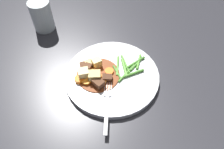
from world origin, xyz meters
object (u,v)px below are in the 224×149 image
Objects in this scene: potato_chunk_2 at (84,74)px; carrot_slice_3 at (79,79)px; meat_chunk_1 at (107,78)px; potato_chunk_1 at (97,63)px; meat_chunk_2 at (88,67)px; water_glass at (42,16)px; carrot_slice_1 at (109,72)px; dinner_plate at (112,76)px; carrot_slice_4 at (101,80)px; meat_chunk_3 at (98,83)px; fork at (107,103)px; potato_chunk_0 at (95,76)px; meat_chunk_0 at (84,70)px; potato_chunk_3 at (89,64)px; carrot_slice_0 at (92,73)px; carrot_slice_2 at (86,80)px; meat_chunk_4 at (83,66)px.

carrot_slice_3 is at bearing 24.15° from potato_chunk_2.
meat_chunk_1 is at bearing 151.09° from potato_chunk_2.
potato_chunk_1 is 1.36× the size of meat_chunk_2.
carrot_slice_1 is at bearing 115.43° from water_glass.
carrot_slice_4 reaches higher than dinner_plate.
meat_chunk_3 reaches higher than meat_chunk_1.
fork is at bearing 82.91° from potato_chunk_1.
water_glass reaches higher than dinner_plate.
potato_chunk_2 is 0.30m from water_glass.
potato_chunk_1 reaches higher than meat_chunk_2.
water_glass is at bearing -73.17° from potato_chunk_0.
meat_chunk_0 is 1.02× the size of meat_chunk_2.
fork reaches higher than dinner_plate.
carrot_slice_0 is at bearing 88.11° from potato_chunk_3.
carrot_slice_2 reaches higher than fork.
dinner_plate is 0.06m from potato_chunk_0.
meat_chunk_2 is (-0.02, -0.03, -0.01)m from potato_chunk_2.
potato_chunk_0 is at bearing -83.70° from meat_chunk_3.
carrot_slice_4 is at bearing -5.04° from meat_chunk_1.
carrot_slice_2 is 0.02m from carrot_slice_3.
dinner_plate is 13.54× the size of meat_chunk_2.
meat_chunk_0 is 0.07m from meat_chunk_3.
fork is at bearing 92.24° from meat_chunk_3.
carrot_slice_2 reaches higher than dinner_plate.
potato_chunk_3 is 0.08m from meat_chunk_3.
potato_chunk_0 reaches higher than meat_chunk_2.
meat_chunk_2 is at bearing -82.02° from meat_chunk_3.
potato_chunk_0 is 1.62× the size of meat_chunk_0.
carrot_slice_3 is 0.03m from meat_chunk_0.
potato_chunk_1 is at bearing 169.28° from meat_chunk_4.
meat_chunk_0 is at bearing -40.10° from carrot_slice_0.
water_glass is (0.11, -0.32, 0.03)m from carrot_slice_4.
carrot_slice_1 is at bearing -175.19° from carrot_slice_2.
carrot_slice_3 is 0.30m from water_glass.
dinner_plate is at bearing 166.44° from potato_chunk_2.
meat_chunk_1 reaches higher than carrot_slice_4.
meat_chunk_1 reaches higher than carrot_slice_0.
carrot_slice_4 is at bearing 82.22° from potato_chunk_1.
meat_chunk_2 is at bearing -55.55° from meat_chunk_1.
meat_chunk_4 reaches higher than carrot_slice_0.
carrot_slice_2 is 0.10m from fork.
potato_chunk_1 is at bearing -55.82° from carrot_slice_1.
carrot_slice_3 is at bearing -23.18° from carrot_slice_4.
potato_chunk_2 is at bearing -7.15° from carrot_slice_1.
dinner_plate is at bearing -162.97° from carrot_slice_4.
carrot_slice_2 is 0.32m from water_glass.
meat_chunk_2 reaches higher than dinner_plate.
meat_chunk_3 is at bearing 96.30° from potato_chunk_0.
meat_chunk_1 is at bearing 124.45° from meat_chunk_2.
carrot_slice_4 is 1.09× the size of potato_chunk_2.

